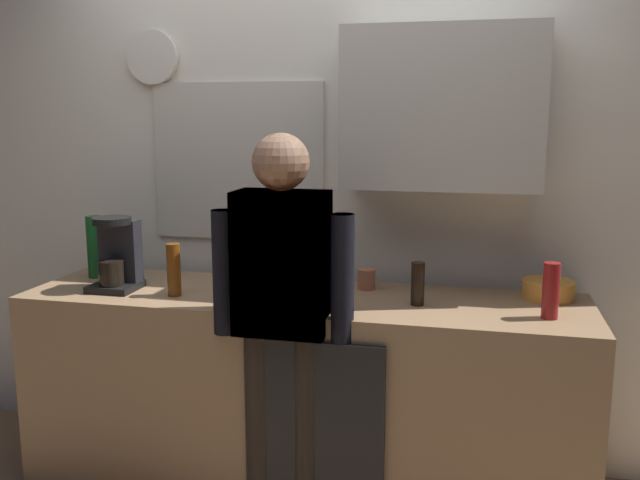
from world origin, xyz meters
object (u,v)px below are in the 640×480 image
object	(u,v)px
coffee_maker	(117,257)
person_guest	(282,301)
cup_blue_mug	(336,298)
bottle_red_vinegar	(551,291)
mixing_bowl	(548,290)
bottle_amber_beer	(174,270)
bottle_green_wine	(95,247)
cup_terracotta_mug	(367,279)
bottle_dark_sauce	(418,284)
person_at_sink	(282,301)

from	to	relation	value
coffee_maker	person_guest	xyz separation A→B (m)	(0.84, -0.23, -0.09)
coffee_maker	cup_blue_mug	size ratio (longest dim) A/B	3.30
bottle_red_vinegar	mixing_bowl	xyz separation A→B (m)	(0.02, 0.30, -0.07)
mixing_bowl	person_guest	size ratio (longest dim) A/B	0.14
bottle_amber_beer	bottle_red_vinegar	xyz separation A→B (m)	(1.56, 0.02, -0.00)
coffee_maker	person_guest	world-z (taller)	person_guest
bottle_green_wine	cup_terracotta_mug	world-z (taller)	bottle_green_wine
bottle_dark_sauce	person_guest	bearing A→B (deg)	-151.83
bottle_red_vinegar	person_guest	size ratio (longest dim) A/B	0.14
bottle_red_vinegar	cup_terracotta_mug	distance (m)	0.82
bottle_dark_sauce	cup_blue_mug	distance (m)	0.35
mixing_bowl	person_guest	xyz separation A→B (m)	(-1.04, -0.49, 0.02)
bottle_amber_beer	cup_blue_mug	xyz separation A→B (m)	(0.73, -0.06, -0.06)
bottle_dark_sauce	bottle_red_vinegar	distance (m)	0.52
bottle_dark_sauce	cup_terracotta_mug	world-z (taller)	bottle_dark_sauce
bottle_red_vinegar	mixing_bowl	distance (m)	0.31
bottle_green_wine	coffee_maker	bearing A→B (deg)	-38.61
coffee_maker	bottle_dark_sauce	xyz separation A→B (m)	(1.34, 0.04, -0.06)
coffee_maker	cup_terracotta_mug	size ratio (longest dim) A/B	3.59
bottle_green_wine	bottle_dark_sauce	bearing A→B (deg)	-4.98
cup_blue_mug	person_guest	size ratio (longest dim) A/B	0.06
bottle_green_wine	cup_blue_mug	world-z (taller)	bottle_green_wine
person_at_sink	bottle_green_wine	bearing A→B (deg)	148.40
cup_terracotta_mug	coffee_maker	bearing A→B (deg)	-167.35
bottle_red_vinegar	cup_terracotta_mug	world-z (taller)	bottle_red_vinegar
cup_terracotta_mug	person_at_sink	xyz separation A→B (m)	(-0.26, -0.48, 0.01)
mixing_bowl	person_at_sink	world-z (taller)	person_at_sink
bottle_dark_sauce	bottle_amber_beer	distance (m)	1.05
cup_terracotta_mug	person_guest	distance (m)	0.54
bottle_red_vinegar	bottle_green_wine	size ratio (longest dim) A/B	0.73
cup_terracotta_mug	mixing_bowl	size ratio (longest dim) A/B	0.42
bottle_red_vinegar	bottle_dark_sauce	bearing A→B (deg)	171.82
cup_blue_mug	mixing_bowl	bearing A→B (deg)	24.13
coffee_maker	cup_blue_mug	bearing A→B (deg)	-6.47
bottle_dark_sauce	mixing_bowl	size ratio (longest dim) A/B	0.82
bottle_dark_sauce	bottle_green_wine	size ratio (longest dim) A/B	0.60
person_at_sink	bottle_amber_beer	bearing A→B (deg)	151.33
bottle_amber_beer	cup_terracotta_mug	world-z (taller)	bottle_amber_beer
bottle_dark_sauce	person_guest	world-z (taller)	person_guest
bottle_dark_sauce	bottle_red_vinegar	world-z (taller)	bottle_red_vinegar
cup_terracotta_mug	cup_blue_mug	xyz separation A→B (m)	(-0.06, -0.36, 0.00)
mixing_bowl	person_guest	bearing A→B (deg)	-154.57
bottle_red_vinegar	cup_blue_mug	bearing A→B (deg)	-174.44
coffee_maker	mixing_bowl	size ratio (longest dim) A/B	1.50
bottle_dark_sauce	bottle_amber_beer	size ratio (longest dim) A/B	0.78
bottle_amber_beer	cup_blue_mug	distance (m)	0.74
bottle_dark_sauce	person_at_sink	bearing A→B (deg)	-151.83
bottle_amber_beer	mixing_bowl	size ratio (longest dim) A/B	1.05
person_guest	bottle_green_wine	bearing A→B (deg)	-20.56
coffee_maker	person_guest	distance (m)	0.88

